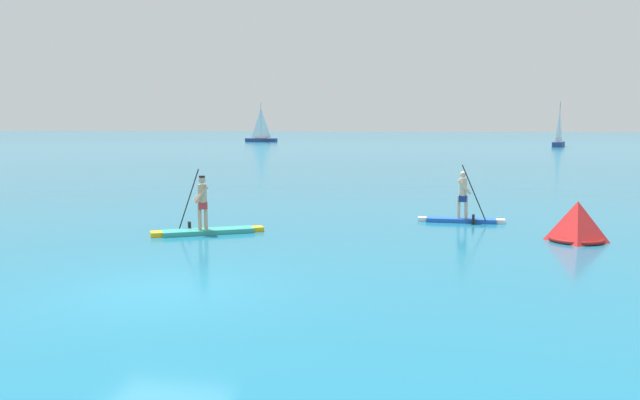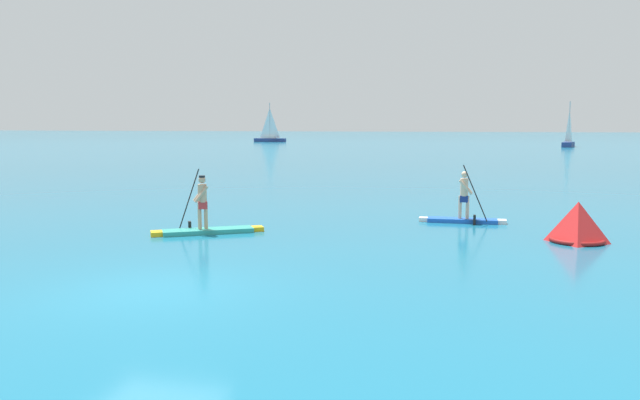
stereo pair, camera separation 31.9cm
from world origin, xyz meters
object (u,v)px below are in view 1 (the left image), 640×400
(race_marker_buoy, at_px, (577,224))
(sailboat_right_horizon, at_px, (559,141))
(paddleboarder_far_right, at_px, (462,211))
(sailboat_left_horizon, at_px, (261,136))
(paddleboarder_mid_center, at_px, (206,223))

(race_marker_buoy, relative_size, sailboat_right_horizon, 0.24)
(paddleboarder_far_right, xyz_separation_m, sailboat_left_horizon, (-32.33, 83.64, 0.55))
(sailboat_left_horizon, relative_size, sailboat_right_horizon, 1.08)
(race_marker_buoy, distance_m, sailboat_right_horizon, 74.32)
(paddleboarder_far_right, relative_size, race_marker_buoy, 1.90)
(paddleboarder_far_right, bearing_deg, race_marker_buoy, -43.13)
(race_marker_buoy, bearing_deg, paddleboarder_mid_center, -175.05)
(paddleboarder_far_right, bearing_deg, paddleboarder_mid_center, -153.41)
(paddleboarder_far_right, xyz_separation_m, sailboat_right_horizon, (14.09, 70.62, 0.43))
(paddleboarder_far_right, height_order, sailboat_left_horizon, sailboat_left_horizon)
(paddleboarder_mid_center, bearing_deg, sailboat_right_horizon, -135.88)
(paddleboarder_far_right, height_order, sailboat_right_horizon, sailboat_right_horizon)
(paddleboarder_far_right, height_order, race_marker_buoy, paddleboarder_far_right)
(sailboat_left_horizon, distance_m, sailboat_right_horizon, 48.21)
(paddleboarder_far_right, distance_m, race_marker_buoy, 4.22)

